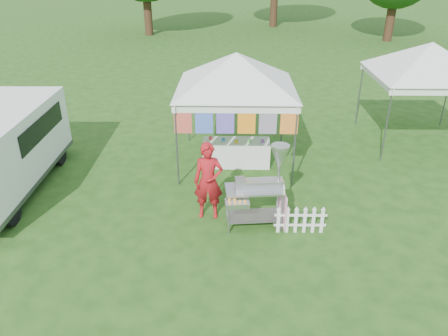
{
  "coord_description": "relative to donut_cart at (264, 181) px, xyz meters",
  "views": [
    {
      "loc": [
        -0.08,
        -7.57,
        5.25
      ],
      "look_at": [
        -0.25,
        0.8,
        1.1
      ],
      "focal_mm": 35.0,
      "sensor_mm": 36.0,
      "label": 1
    }
  ],
  "objects": [
    {
      "name": "canopy_main",
      "position": [
        -0.58,
        3.23,
        1.91
      ],
      "size": [
        4.24,
        4.24,
        3.45
      ],
      "color": "#59595E",
      "rests_on": "ground"
    },
    {
      "name": "ground",
      "position": [
        -0.58,
        -0.27,
        -1.08
      ],
      "size": [
        120.0,
        120.0,
        0.0
      ],
      "primitive_type": "plane",
      "color": "#214714",
      "rests_on": "ground"
    },
    {
      "name": "vendor",
      "position": [
        -1.16,
        0.37,
        -0.21
      ],
      "size": [
        0.63,
        0.42,
        1.73
      ],
      "primitive_type": "imported",
      "rotation": [
        0.0,
        0.0,
        -0.01
      ],
      "color": "#A7141A",
      "rests_on": "ground"
    },
    {
      "name": "display_table",
      "position": [
        -0.55,
        3.01,
        -0.74
      ],
      "size": [
        1.8,
        0.7,
        0.68
      ],
      "primitive_type": "cube",
      "color": "white",
      "rests_on": "ground"
    },
    {
      "name": "canopy_right",
      "position": [
        4.92,
        4.73,
        1.91
      ],
      "size": [
        4.24,
        4.24,
        3.45
      ],
      "color": "#59595E",
      "rests_on": "ground"
    },
    {
      "name": "donut_cart",
      "position": [
        0.0,
        0.0,
        0.0
      ],
      "size": [
        1.31,
        1.01,
        1.83
      ],
      "rotation": [
        0.0,
        0.0,
        0.1
      ],
      "color": "gray",
      "rests_on": "ground"
    },
    {
      "name": "picket_fence",
      "position": [
        0.76,
        -0.24,
        -0.79
      ],
      "size": [
        1.08,
        0.04,
        0.56
      ],
      "rotation": [
        0.0,
        0.0,
        0.02
      ],
      "color": "white",
      "rests_on": "ground"
    }
  ]
}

